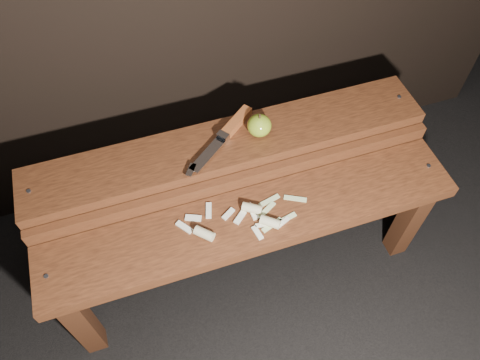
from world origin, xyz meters
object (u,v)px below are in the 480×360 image
object	(u,v)px
bench_rear_tier	(229,160)
knife	(229,130)
apple	(259,125)
bench_front_tier	(253,232)

from	to	relation	value
bench_rear_tier	knife	distance (m)	0.10
bench_rear_tier	apple	world-z (taller)	apple
apple	knife	distance (m)	0.09
bench_rear_tier	bench_front_tier	bearing A→B (deg)	-90.00
bench_rear_tier	apple	bearing A→B (deg)	2.60
bench_rear_tier	apple	distance (m)	0.15
bench_front_tier	bench_rear_tier	distance (m)	0.23
bench_front_tier	knife	distance (m)	0.30
apple	knife	size ratio (longest dim) A/B	0.30
apple	bench_rear_tier	bearing A→B (deg)	-177.40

